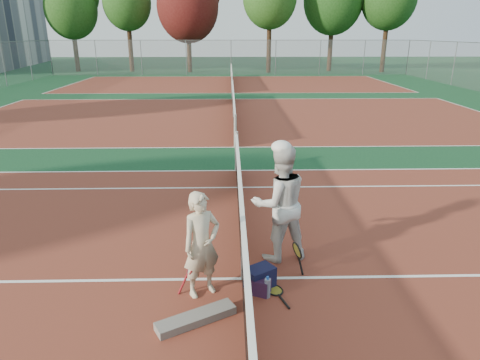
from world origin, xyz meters
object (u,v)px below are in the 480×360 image
object	(u,v)px
player_b	(280,203)
racket_black_held	(297,260)
racket_spare	(275,290)
net_main	(243,249)
sports_bag_navy	(260,278)
racket_red	(191,276)
player_a	(202,245)
sports_bag_purple	(260,286)
water_bottle	(267,288)

from	to	relation	value
player_b	racket_black_held	bearing A→B (deg)	93.51
player_b	racket_spare	bearing A→B (deg)	66.25
net_main	sports_bag_navy	distance (m)	0.49
racket_red	racket_spare	xyz separation A→B (m)	(1.21, 0.00, -0.26)
sports_bag_navy	player_a	bearing A→B (deg)	-172.20
racket_red	racket_black_held	world-z (taller)	racket_black_held
player_a	racket_spare	size ratio (longest dim) A/B	2.60
player_a	racket_spare	distance (m)	1.30
racket_red	player_a	bearing A→B (deg)	-12.21
racket_red	sports_bag_purple	world-z (taller)	racket_red
racket_black_held	racket_spare	xyz separation A→B (m)	(-0.37, -0.39, -0.28)
net_main	sports_bag_purple	size ratio (longest dim) A/B	37.44
player_b	net_main	bearing A→B (deg)	32.42
racket_black_held	sports_bag_purple	xyz separation A→B (m)	(-0.60, -0.44, -0.17)
net_main	water_bottle	distance (m)	0.70
player_b	racket_black_held	distance (m)	0.95
water_bottle	racket_red	bearing A→B (deg)	172.18
player_a	racket_spare	xyz separation A→B (m)	(1.05, 0.00, -0.76)
player_a	player_b	bearing A→B (deg)	8.12
racket_red	sports_bag_purple	bearing A→B (deg)	-13.86
net_main	water_bottle	world-z (taller)	net_main
racket_red	sports_bag_navy	xyz separation A→B (m)	(1.00, 0.11, -0.12)
player_a	player_b	xyz separation A→B (m)	(1.21, 1.02, 0.20)
player_b	racket_spare	size ratio (longest dim) A/B	3.26
player_a	player_b	world-z (taller)	player_b
sports_bag_navy	water_bottle	size ratio (longest dim) A/B	1.39
net_main	player_a	xyz separation A→B (m)	(-0.59, -0.35, 0.27)
player_a	water_bottle	distance (m)	1.13
player_b	racket_black_held	world-z (taller)	player_b
racket_red	player_b	bearing A→B (deg)	25.87
racket_spare	sports_bag_purple	size ratio (longest dim) A/B	2.05
net_main	racket_black_held	size ratio (longest dim) A/B	18.72
player_a	sports_bag_navy	size ratio (longest dim) A/B	3.75
player_b	racket_red	distance (m)	1.85
player_a	player_b	size ratio (longest dim) A/B	0.80
player_a	player_b	distance (m)	1.60
net_main	player_a	size ratio (longest dim) A/B	7.04
player_b	water_bottle	size ratio (longest dim) A/B	6.52
player_b	racket_red	world-z (taller)	player_b
sports_bag_navy	sports_bag_purple	xyz separation A→B (m)	(-0.02, -0.16, -0.05)
player_a	sports_bag_navy	bearing A→B (deg)	-24.40
racket_spare	water_bottle	xyz separation A→B (m)	(-0.12, -0.15, 0.14)
racket_spare	water_bottle	distance (m)	0.24
player_a	racket_black_held	xyz separation A→B (m)	(1.42, 0.39, -0.49)
racket_red	racket_spare	distance (m)	1.24
player_b	sports_bag_navy	world-z (taller)	player_b
player_b	racket_red	xyz separation A→B (m)	(-1.37, -1.02, -0.70)
sports_bag_purple	racket_black_held	bearing A→B (deg)	36.51
player_a	sports_bag_navy	xyz separation A→B (m)	(0.84, 0.11, -0.62)
racket_black_held	water_bottle	size ratio (longest dim) A/B	1.95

